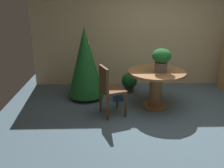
{
  "coord_description": "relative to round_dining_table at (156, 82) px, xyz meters",
  "views": [
    {
      "loc": [
        -1.17,
        -3.93,
        2.13
      ],
      "look_at": [
        -1.05,
        0.3,
        0.65
      ],
      "focal_mm": 38.81,
      "sensor_mm": 36.0,
      "label": 1
    }
  ],
  "objects": [
    {
      "name": "back_wall_panel",
      "position": [
        0.15,
        1.5,
        0.75
      ],
      "size": [
        6.0,
        0.1,
        2.6
      ],
      "primitive_type": "cube",
      "color": "beige",
      "rests_on": "ground_plane"
    },
    {
      "name": "ground_plane",
      "position": [
        0.15,
        -0.7,
        -0.55
      ],
      "size": [
        6.6,
        6.6,
        0.0
      ],
      "primitive_type": "plane",
      "color": "slate"
    },
    {
      "name": "round_dining_table",
      "position": [
        0.0,
        0.0,
        0.0
      ],
      "size": [
        1.15,
        1.15,
        0.78
      ],
      "color": "#9E6B3D",
      "rests_on": "ground_plane"
    },
    {
      "name": "wooden_chair_left_near",
      "position": [
        -0.96,
        -0.35,
        0.02
      ],
      "size": [
        0.54,
        0.57,
        0.98
      ],
      "color": "brown",
      "rests_on": "ground_plane"
    },
    {
      "name": "flower_vase",
      "position": [
        0.06,
        -0.06,
        0.51
      ],
      "size": [
        0.37,
        0.37,
        0.46
      ],
      "color": "#665B51",
      "rests_on": "round_dining_table"
    },
    {
      "name": "holiday_tree",
      "position": [
        -1.47,
        0.52,
        0.3
      ],
      "size": [
        0.8,
        0.8,
        1.6
      ],
      "color": "brown",
      "rests_on": "ground_plane"
    },
    {
      "name": "potted_plant",
      "position": [
        -0.45,
        0.88,
        -0.29
      ],
      "size": [
        0.38,
        0.38,
        0.47
      ],
      "color": "#4C382D",
      "rests_on": "ground_plane"
    },
    {
      "name": "gift_box_blue",
      "position": [
        -0.75,
        0.38,
        -0.45
      ],
      "size": [
        0.2,
        0.24,
        0.2
      ],
      "color": "#1E569E",
      "rests_on": "ground_plane"
    }
  ]
}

